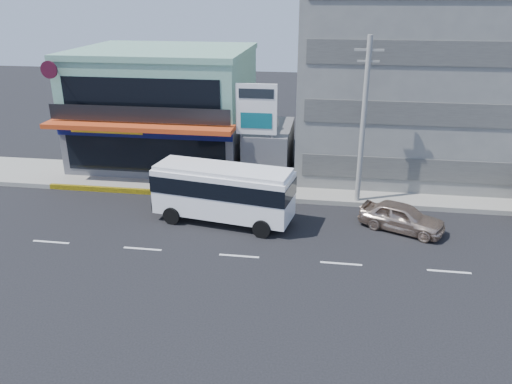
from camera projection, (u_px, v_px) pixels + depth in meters
The scene contains 11 objects.
ground at pixel (239, 256), 24.70m from camera, with size 120.00×120.00×0.00m, color black.
sidewalk at pixel (340, 189), 32.67m from camera, with size 70.00×5.00×0.30m, color gray.
shop_building at pixel (166, 109), 37.08m from camera, with size 12.40×11.70×8.00m.
concrete_building at pixel (419, 72), 34.45m from camera, with size 16.00×12.00×14.00m, color gray.
gap_structure at pixel (269, 151), 35.04m from camera, with size 3.00×6.00×3.50m, color #4F4E54.
satellite_dish at pixel (268, 129), 33.44m from camera, with size 1.50×1.50×0.15m, color slate.
billboard at pixel (256, 115), 31.35m from camera, with size 2.60×0.18×6.90m.
utility_pole_near at pixel (363, 122), 28.73m from camera, with size 1.60×0.30×10.00m.
minibus at pixel (223, 190), 27.70m from camera, with size 8.09×3.77×3.26m.
sedan at pixel (402, 217), 27.11m from camera, with size 1.83×4.55×1.55m, color beige.
motorcycle_rider at pixel (186, 198), 29.88m from camera, with size 1.69×0.98×2.05m.
Camera 1 is at (4.04, -21.33, 12.23)m, focal length 35.00 mm.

